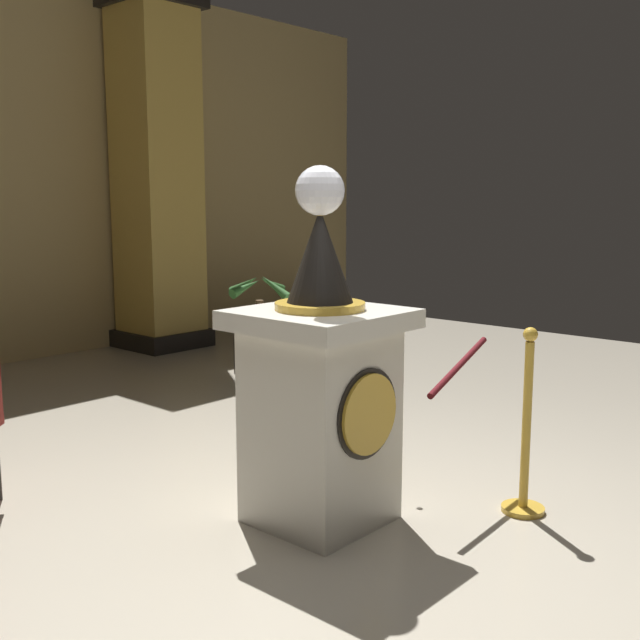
# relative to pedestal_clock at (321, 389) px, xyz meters

# --- Properties ---
(ground_plane) EXTENTS (12.87, 12.87, 0.00)m
(ground_plane) POSITION_rel_pedestal_clock_xyz_m (-0.01, -0.21, -0.73)
(ground_plane) COLOR #B2A893
(pedestal_clock) EXTENTS (0.79, 0.79, 1.91)m
(pedestal_clock) POSITION_rel_pedestal_clock_xyz_m (0.00, 0.00, 0.00)
(pedestal_clock) COLOR beige
(pedestal_clock) RESTS_ON ground_plane
(stanchion_near) EXTENTS (0.24, 0.24, 1.05)m
(stanchion_near) POSITION_rel_pedestal_clock_xyz_m (0.83, -0.78, -0.37)
(stanchion_near) COLOR gold
(stanchion_near) RESTS_ON ground_plane
(stanchion_far) EXTENTS (0.24, 0.24, 1.02)m
(stanchion_far) POSITION_rel_pedestal_clock_xyz_m (0.56, 0.81, -0.38)
(stanchion_far) COLOR gold
(stanchion_far) RESTS_ON ground_plane
(velvet_rope) EXTENTS (0.95, 0.97, 0.22)m
(velvet_rope) POSITION_rel_pedestal_clock_xyz_m (0.70, 0.02, 0.05)
(velvet_rope) COLOR #591419
(column_right) EXTENTS (0.93, 0.93, 4.01)m
(column_right) POSITION_rel_pedestal_clock_xyz_m (2.47, 4.73, 1.26)
(column_right) COLOR black
(column_right) RESTS_ON ground_plane
(potted_palm_right) EXTENTS (0.77, 0.75, 1.03)m
(potted_palm_right) POSITION_rel_pedestal_clock_xyz_m (2.27, 2.84, -0.44)
(potted_palm_right) COLOR #2D2823
(potted_palm_right) RESTS_ON ground_plane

